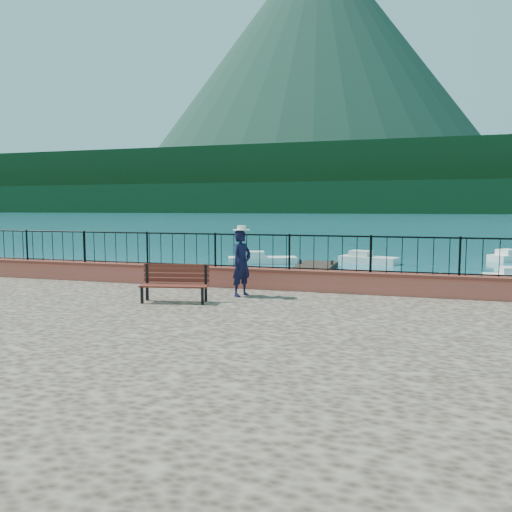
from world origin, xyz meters
The scene contains 14 objects.
ground centered at (0.00, 0.00, 0.00)m, with size 2000.00×2000.00×0.00m, color #19596B.
parapet centered at (0.00, 3.70, 1.49)m, with size 28.00×0.46×0.58m, color #C84C48.
railing centered at (0.00, 3.70, 2.25)m, with size 27.00×0.05×0.95m, color black.
dock centered at (-2.00, 12.00, 0.15)m, with size 2.00×16.00×0.30m, color #2D231C.
far_forest centered at (0.00, 300.00, 9.00)m, with size 900.00×60.00×18.00m, color black.
foothills centered at (0.00, 360.00, 22.00)m, with size 900.00×120.00×44.00m, color black.
volcano centered at (-120.00, 700.00, 190.00)m, with size 560.00×560.00×380.00m, color #142D23.
park_bench centered at (-2.57, 1.14, 1.48)m, with size 1.71×0.84×0.91m.
person centered at (-1.27, 2.42, 2.06)m, with size 0.62×0.41×1.71m, color black.
hat centered at (-1.27, 2.42, 2.97)m, with size 0.44×0.44×0.12m, color white.
boat_0 centered at (-4.53, 7.19, 0.40)m, with size 3.66×1.30×0.80m, color silver.
boat_1 centered at (5.29, 11.57, 0.40)m, with size 3.85×1.30×0.80m, color silver.
boat_3 centered at (-5.70, 19.93, 0.40)m, with size 4.22×1.30×0.80m, color silver.
boat_4 centered at (0.63, 22.06, 0.40)m, with size 3.57×1.30×0.80m, color silver.
Camera 1 is at (2.74, -9.75, 3.50)m, focal length 35.00 mm.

